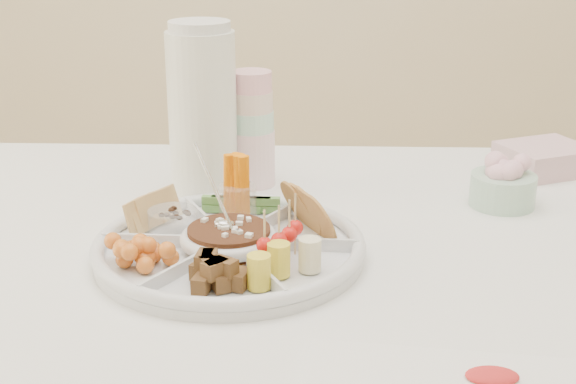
{
  "coord_description": "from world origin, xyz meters",
  "views": [
    {
      "loc": [
        -0.01,
        -1.09,
        1.24
      ],
      "look_at": [
        -0.05,
        0.05,
        0.82
      ],
      "focal_mm": 50.0,
      "sensor_mm": 36.0,
      "label": 1
    }
  ],
  "objects": [
    {
      "name": "party_tray",
      "position": [
        -0.13,
        -0.05,
        0.78
      ],
      "size": [
        0.39,
        0.39,
        0.04
      ],
      "primitive_type": "cylinder",
      "rotation": [
        0.0,
        0.0,
        -0.03
      ],
      "color": "silver",
      "rests_on": "dining_table"
    },
    {
      "name": "bean_dip",
      "position": [
        -0.13,
        -0.05,
        0.79
      ],
      "size": [
        0.12,
        0.12,
        0.04
      ],
      "primitive_type": "cylinder",
      "rotation": [
        0.0,
        0.0,
        -0.03
      ],
      "color": "#451C11",
      "rests_on": "party_tray"
    },
    {
      "name": "tortillas",
      "position": [
        -0.01,
        0.01,
        0.8
      ],
      "size": [
        0.11,
        0.11,
        0.06
      ],
      "primitive_type": null,
      "rotation": [
        0.0,
        0.0,
        -0.03
      ],
      "color": "#A46D48",
      "rests_on": "party_tray"
    },
    {
      "name": "carrot_cucumber",
      "position": [
        -0.12,
        0.08,
        0.82
      ],
      "size": [
        0.12,
        0.12,
        0.1
      ],
      "primitive_type": null,
      "rotation": [
        0.0,
        0.0,
        -0.03
      ],
      "color": "orange",
      "rests_on": "party_tray"
    },
    {
      "name": "pita_raisins",
      "position": [
        -0.24,
        0.02,
        0.8
      ],
      "size": [
        0.1,
        0.1,
        0.05
      ],
      "primitive_type": null,
      "rotation": [
        0.0,
        0.0,
        -0.03
      ],
      "color": "tan",
      "rests_on": "party_tray"
    },
    {
      "name": "cherries",
      "position": [
        -0.24,
        -0.11,
        0.79
      ],
      "size": [
        0.11,
        0.11,
        0.04
      ],
      "primitive_type": null,
      "rotation": [
        0.0,
        0.0,
        -0.03
      ],
      "color": "orange",
      "rests_on": "party_tray"
    },
    {
      "name": "granola_chunks",
      "position": [
        -0.13,
        -0.18,
        0.79
      ],
      "size": [
        0.09,
        0.09,
        0.04
      ],
      "primitive_type": null,
      "rotation": [
        0.0,
        0.0,
        -0.03
      ],
      "color": "brown",
      "rests_on": "party_tray"
    },
    {
      "name": "banana_tomato",
      "position": [
        -0.02,
        -0.12,
        0.82
      ],
      "size": [
        0.1,
        0.1,
        0.08
      ],
      "primitive_type": null,
      "rotation": [
        0.0,
        0.0,
        -0.03
      ],
      "color": "#FEE87E",
      "rests_on": "party_tray"
    },
    {
      "name": "cup_stack",
      "position": [
        -0.12,
        0.27,
        0.87
      ],
      "size": [
        0.08,
        0.08,
        0.22
      ],
      "primitive_type": "cylinder",
      "rotation": [
        0.0,
        0.0,
        0.04
      ],
      "color": "beige",
      "rests_on": "dining_table"
    },
    {
      "name": "thermos",
      "position": [
        -0.2,
        0.23,
        0.91
      ],
      "size": [
        0.14,
        0.14,
        0.3
      ],
      "primitive_type": "cylinder",
      "rotation": [
        0.0,
        0.0,
        -0.25
      ],
      "color": "white",
      "rests_on": "dining_table"
    },
    {
      "name": "flower_bowl",
      "position": [
        0.31,
        0.17,
        0.8
      ],
      "size": [
        0.14,
        0.14,
        0.08
      ],
      "primitive_type": "cylinder",
      "rotation": [
        0.0,
        0.0,
        -0.35
      ],
      "color": "silver",
      "rests_on": "dining_table"
    },
    {
      "name": "napkin_stack",
      "position": [
        0.42,
        0.36,
        0.78
      ],
      "size": [
        0.19,
        0.18,
        0.05
      ],
      "primitive_type": "cube",
      "rotation": [
        0.0,
        0.0,
        0.42
      ],
      "color": "beige",
      "rests_on": "dining_table"
    },
    {
      "name": "placemat",
      "position": [
        0.15,
        -0.36,
        0.76
      ],
      "size": [
        0.35,
        0.15,
        0.01
      ],
      "primitive_type": "cube",
      "rotation": [
        0.0,
        0.0,
        -0.12
      ],
      "color": "white",
      "rests_on": "dining_table"
    }
  ]
}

